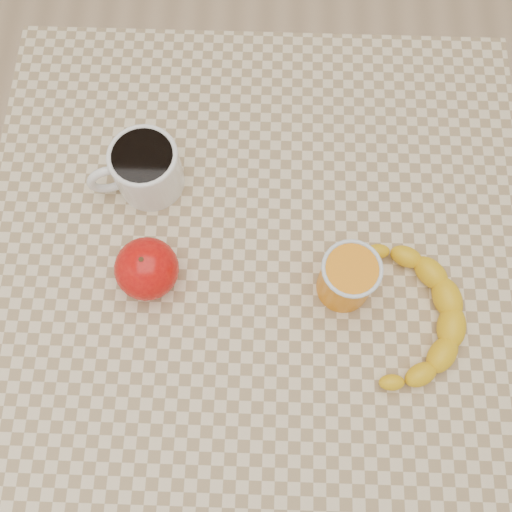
{
  "coord_description": "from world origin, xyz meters",
  "views": [
    {
      "loc": [
        0.01,
        -0.26,
        1.52
      ],
      "look_at": [
        0.0,
        0.0,
        0.77
      ],
      "focal_mm": 40.0,
      "sensor_mm": 36.0,
      "label": 1
    }
  ],
  "objects_px": {
    "coffee_mug": "(145,168)",
    "orange_juice_glass": "(347,278)",
    "banana": "(413,317)",
    "table": "(256,278)",
    "apple": "(147,269)"
  },
  "relations": [
    {
      "from": "table",
      "to": "banana",
      "type": "bearing_deg",
      "value": -20.6
    },
    {
      "from": "orange_juice_glass",
      "to": "apple",
      "type": "distance_m",
      "value": 0.27
    },
    {
      "from": "table",
      "to": "apple",
      "type": "relative_size",
      "value": 8.96
    },
    {
      "from": "table",
      "to": "apple",
      "type": "height_order",
      "value": "apple"
    },
    {
      "from": "table",
      "to": "orange_juice_glass",
      "type": "height_order",
      "value": "orange_juice_glass"
    },
    {
      "from": "banana",
      "to": "table",
      "type": "bearing_deg",
      "value": 165.79
    },
    {
      "from": "table",
      "to": "apple",
      "type": "bearing_deg",
      "value": -168.59
    },
    {
      "from": "orange_juice_glass",
      "to": "apple",
      "type": "bearing_deg",
      "value": 178.56
    },
    {
      "from": "banana",
      "to": "apple",
      "type": "bearing_deg",
      "value": 178.36
    },
    {
      "from": "orange_juice_glass",
      "to": "banana",
      "type": "bearing_deg",
      "value": -25.75
    },
    {
      "from": "table",
      "to": "coffee_mug",
      "type": "height_order",
      "value": "coffee_mug"
    },
    {
      "from": "coffee_mug",
      "to": "orange_juice_glass",
      "type": "bearing_deg",
      "value": -28.56
    },
    {
      "from": "orange_juice_glass",
      "to": "coffee_mug",
      "type": "bearing_deg",
      "value": 151.44
    },
    {
      "from": "coffee_mug",
      "to": "orange_juice_glass",
      "type": "height_order",
      "value": "orange_juice_glass"
    },
    {
      "from": "orange_juice_glass",
      "to": "banana",
      "type": "distance_m",
      "value": 0.11
    }
  ]
}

